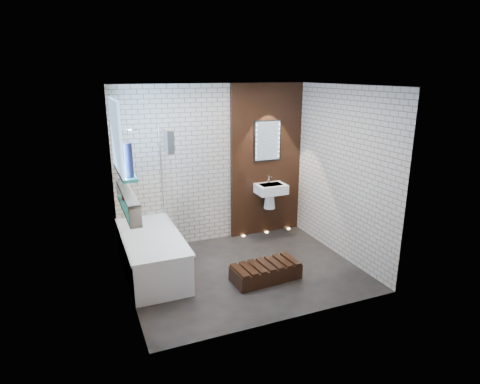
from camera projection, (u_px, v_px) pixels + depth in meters
name	position (u px, v px, depth m)	size (l,w,h in m)	color
ground	(244.00, 271.00, 5.88)	(3.20, 3.20, 0.00)	black
room_shell	(244.00, 184.00, 5.51)	(3.24, 3.20, 2.60)	#B9A892
walnut_panel	(266.00, 161.00, 6.98)	(1.30, 0.06, 2.60)	black
clerestory_window	(118.00, 144.00, 5.08)	(0.18, 1.00, 0.94)	#7FADE0
display_niche	(128.00, 201.00, 5.11)	(0.14, 1.30, 0.26)	teal
bathtub	(152.00, 254.00, 5.75)	(0.79, 1.74, 0.70)	white
bath_screen	(166.00, 177.00, 5.99)	(0.01, 0.78, 1.40)	white
towel	(169.00, 141.00, 5.57)	(0.09, 0.25, 0.32)	black
shower_head	(132.00, 129.00, 5.68)	(0.18, 0.18, 0.02)	silver
washbasin	(271.00, 192.00, 6.96)	(0.50, 0.36, 0.58)	white
led_mirror	(268.00, 141.00, 6.85)	(0.50, 0.02, 0.70)	black
walnut_step	(266.00, 272.00, 5.61)	(0.94, 0.42, 0.21)	black
niche_bottles	(127.00, 202.00, 5.18)	(0.06, 0.76, 0.15)	maroon
sill_vases	(129.00, 160.00, 4.82)	(0.10, 0.10, 0.41)	#161D3D
floor_uplights	(267.00, 232.00, 7.29)	(0.96, 0.06, 0.01)	#FFD899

